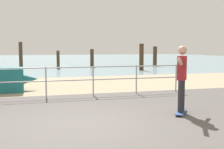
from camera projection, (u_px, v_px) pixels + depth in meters
The scene contains 10 objects.
ground_plane at pixel (84, 141), 5.04m from camera, with size 24.00×10.00×0.04m, color #514C49.
beach_strip at pixel (54, 85), 12.71m from camera, with size 24.00×6.00×0.04m, color tan.
sea_surface at pixel (40, 60), 39.56m from camera, with size 72.00×50.00×0.04m, color #75939E.
skateboard at pixel (181, 112), 7.06m from camera, with size 0.63×0.76×0.08m.
skateboarder at pixel (182, 75), 6.97m from camera, with size 0.93×1.22×1.65m.
groyne_post_2 at pixel (21, 55), 22.45m from camera, with size 0.29×0.29×2.15m, color #422D1E.
groyne_post_3 at pixel (58, 60), 22.40m from camera, with size 0.25×0.25×1.45m, color #422D1E.
groyne_post_4 at pixel (92, 58), 23.70m from camera, with size 0.31×0.31×1.57m, color #422D1E.
groyne_post_5 at pixel (141, 57), 20.54m from camera, with size 0.32×0.32×1.98m, color #422D1E.
groyne_post_6 at pixel (155, 56), 25.15m from camera, with size 0.35×0.35×1.79m, color #422D1E.
Camera 1 is at (-0.84, -5.86, 1.69)m, focal length 44.77 mm.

